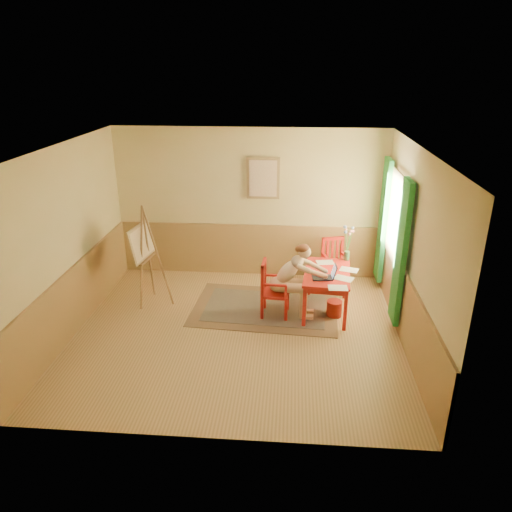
# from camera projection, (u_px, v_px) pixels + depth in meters

# --- Properties ---
(room) EXTENTS (5.04, 4.54, 2.84)m
(room) POSITION_uv_depth(u_px,v_px,m) (236.00, 247.00, 6.85)
(room) COLOR tan
(room) RESTS_ON ground
(wainscot) EXTENTS (5.00, 4.50, 1.00)m
(wainscot) POSITION_uv_depth(u_px,v_px,m) (242.00, 281.00, 7.92)
(wainscot) COLOR #A48051
(wainscot) RESTS_ON room
(window) EXTENTS (0.12, 2.01, 2.20)m
(window) POSITION_uv_depth(u_px,v_px,m) (393.00, 230.00, 7.71)
(window) COLOR white
(window) RESTS_ON room
(wall_portrait) EXTENTS (0.60, 0.05, 0.76)m
(wall_portrait) POSITION_uv_depth(u_px,v_px,m) (263.00, 178.00, 8.68)
(wall_portrait) COLOR #997B50
(wall_portrait) RESTS_ON room
(rug) EXTENTS (2.50, 1.75, 0.02)m
(rug) POSITION_uv_depth(u_px,v_px,m) (265.00, 308.00, 8.09)
(rug) COLOR #8C7251
(rug) RESTS_ON room
(table) EXTENTS (0.83, 1.26, 0.72)m
(table) POSITION_uv_depth(u_px,v_px,m) (327.00, 277.00, 7.75)
(table) COLOR red
(table) RESTS_ON room
(chair_left) EXTENTS (0.45, 0.43, 0.93)m
(chair_left) POSITION_uv_depth(u_px,v_px,m) (272.00, 289.00, 7.71)
(chair_left) COLOR red
(chair_left) RESTS_ON room
(chair_back) EXTENTS (0.50, 0.51, 0.92)m
(chair_back) POSITION_uv_depth(u_px,v_px,m) (334.00, 264.00, 8.70)
(chair_back) COLOR red
(chair_back) RESTS_ON room
(figure) EXTENTS (0.94, 0.41, 1.26)m
(figure) POSITION_uv_depth(u_px,v_px,m) (293.00, 277.00, 7.59)
(figure) COLOR beige
(figure) RESTS_ON room
(laptop) EXTENTS (0.38, 0.25, 0.22)m
(laptop) POSITION_uv_depth(u_px,v_px,m) (326.00, 275.00, 7.48)
(laptop) COLOR #1E2338
(laptop) RESTS_ON table
(papers) EXTENTS (0.70, 1.20, 0.00)m
(papers) POSITION_uv_depth(u_px,v_px,m) (339.00, 274.00, 7.63)
(papers) COLOR white
(papers) RESTS_ON table
(vase) EXTENTS (0.20, 0.29, 0.60)m
(vase) POSITION_uv_depth(u_px,v_px,m) (347.00, 245.00, 8.09)
(vase) COLOR #3F724C
(vase) RESTS_ON table
(wastebasket) EXTENTS (0.29, 0.29, 0.27)m
(wastebasket) POSITION_uv_depth(u_px,v_px,m) (334.00, 308.00, 7.80)
(wastebasket) COLOR #A1271D
(wastebasket) RESTS_ON room
(easel) EXTENTS (0.62, 0.78, 1.73)m
(easel) POSITION_uv_depth(u_px,v_px,m) (144.00, 246.00, 7.94)
(easel) COLOR olive
(easel) RESTS_ON room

